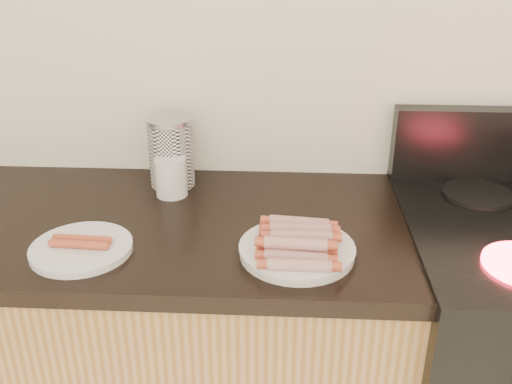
# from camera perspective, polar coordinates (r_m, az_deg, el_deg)

# --- Properties ---
(wall_back) EXTENTS (4.00, 0.04, 2.60)m
(wall_back) POSITION_cam_1_polar(r_m,az_deg,el_deg) (1.54, -0.94, 15.90)
(wall_back) COLOR silver
(wall_back) RESTS_ON ground
(burner_far_left) EXTENTS (0.18, 0.18, 0.01)m
(burner_far_left) POSITION_cam_1_polar(r_m,az_deg,el_deg) (1.59, 21.32, -0.19)
(burner_far_left) COLOR black
(burner_far_left) RESTS_ON stove
(main_plate) EXTENTS (0.25, 0.25, 0.02)m
(main_plate) POSITION_cam_1_polar(r_m,az_deg,el_deg) (1.24, 4.11, -5.95)
(main_plate) COLOR white
(main_plate) RESTS_ON counter_slab
(side_plate) EXTENTS (0.24, 0.24, 0.02)m
(side_plate) POSITION_cam_1_polar(r_m,az_deg,el_deg) (1.31, -17.06, -5.42)
(side_plate) COLOR silver
(side_plate) RESTS_ON counter_slab
(hotdog_pile) EXTENTS (0.13, 0.22, 0.05)m
(hotdog_pile) POSITION_cam_1_polar(r_m,az_deg,el_deg) (1.23, 4.15, -4.72)
(hotdog_pile) COLOR maroon
(hotdog_pile) RESTS_ON main_plate
(plain_sausages) EXTENTS (0.12, 0.05, 0.02)m
(plain_sausages) POSITION_cam_1_polar(r_m,az_deg,el_deg) (1.30, -17.15, -4.77)
(plain_sausages) COLOR #BE724F
(plain_sausages) RESTS_ON side_plate
(canister) EXTENTS (0.12, 0.12, 0.19)m
(canister) POSITION_cam_1_polar(r_m,az_deg,el_deg) (1.55, -8.48, 4.01)
(canister) COLOR silver
(canister) RESTS_ON counter_slab
(mug) EXTENTS (0.11, 0.11, 0.10)m
(mug) POSITION_cam_1_polar(r_m,az_deg,el_deg) (1.51, -8.49, 1.52)
(mug) COLOR white
(mug) RESTS_ON counter_slab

